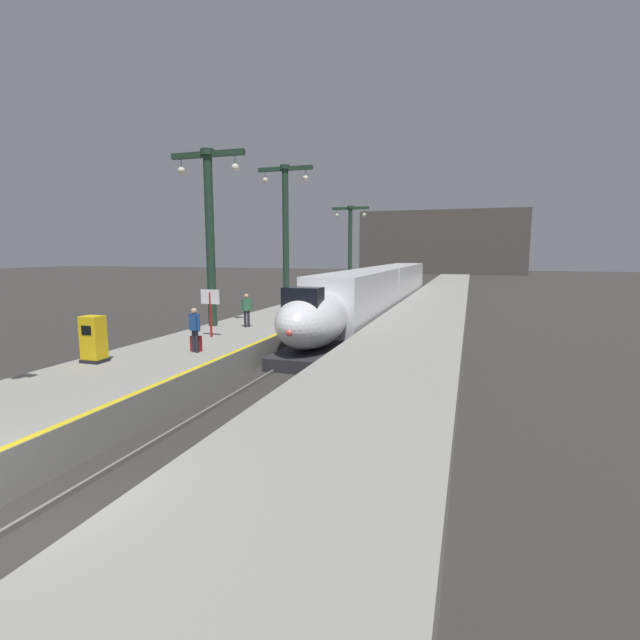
{
  "coord_description": "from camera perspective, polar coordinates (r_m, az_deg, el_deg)",
  "views": [
    {
      "loc": [
        6.66,
        -5.26,
        4.79
      ],
      "look_at": [
        0.32,
        14.48,
        1.8
      ],
      "focal_mm": 26.35,
      "sensor_mm": 36.0,
      "label": 1
    }
  ],
  "objects": [
    {
      "name": "rail_main_left",
      "position": [
        33.92,
        5.01,
        0.15
      ],
      "size": [
        0.08,
        110.0,
        0.12
      ],
      "primitive_type": "cube",
      "color": "slate",
      "rests_on": "ground"
    },
    {
      "name": "rail_main_right",
      "position": [
        33.62,
        7.5,
        0.04
      ],
      "size": [
        0.08,
        110.0,
        0.12
      ],
      "primitive_type": "cube",
      "color": "slate",
      "rests_on": "ground"
    },
    {
      "name": "passenger_near_edge",
      "position": [
        18.2,
        -14.99,
        -0.76
      ],
      "size": [
        0.55,
        0.33,
        1.69
      ],
      "color": "#23232D",
      "rests_on": "platform_left"
    },
    {
      "name": "highspeed_train_main",
      "position": [
        35.73,
        7.02,
        3.55
      ],
      "size": [
        2.92,
        37.48,
        3.6
      ],
      "color": "silver",
      "rests_on": "ground"
    },
    {
      "name": "platform_left",
      "position": [
        32.15,
        -1.82,
        0.57
      ],
      "size": [
        4.8,
        110.0,
        1.05
      ],
      "primitive_type": "cube",
      "color": "gray",
      "rests_on": "ground"
    },
    {
      "name": "platform_right",
      "position": [
        30.42,
        12.7,
        -0.06
      ],
      "size": [
        4.8,
        110.0,
        1.05
      ],
      "primitive_type": "cube",
      "color": "gray",
      "rests_on": "ground"
    },
    {
      "name": "station_column_distant",
      "position": [
        51.33,
        3.69,
        9.87
      ],
      "size": [
        4.0,
        0.68,
        8.67
      ],
      "color": "#1E3828",
      "rests_on": "platform_left"
    },
    {
      "name": "departure_info_board",
      "position": [
        21.3,
        -13.18,
        1.97
      ],
      "size": [
        0.9,
        0.1,
        2.12
      ],
      "color": "maroon",
      "rests_on": "platform_left"
    },
    {
      "name": "ticket_machine_yellow",
      "position": [
        17.83,
        -25.81,
        -2.3
      ],
      "size": [
        0.76,
        0.62,
        1.6
      ],
      "color": "yellow",
      "rests_on": "platform_left"
    },
    {
      "name": "rolling_suitcase",
      "position": [
        18.49,
        -14.82,
        -2.78
      ],
      "size": [
        0.4,
        0.22,
        0.98
      ],
      "color": "maroon",
      "rests_on": "platform_left"
    },
    {
      "name": "station_column_mid",
      "position": [
        24.56,
        -13.27,
        11.62
      ],
      "size": [
        4.0,
        0.68,
        8.75
      ],
      "color": "#1E3828",
      "rests_on": "platform_left"
    },
    {
      "name": "station_column_far",
      "position": [
        33.7,
        -4.2,
        11.71
      ],
      "size": [
        4.0,
        0.68,
        9.73
      ],
      "color": "#1E3828",
      "rests_on": "platform_left"
    },
    {
      "name": "passenger_far_waiting",
      "position": [
        23.86,
        -8.91,
        1.49
      ],
      "size": [
        0.45,
        0.42,
        1.69
      ],
      "color": "#23232D",
      "rests_on": "platform_left"
    },
    {
      "name": "terminus_back_wall",
      "position": [
        107.49,
        14.43,
        9.12
      ],
      "size": [
        36.0,
        2.0,
        14.0
      ],
      "primitive_type": "cube",
      "color": "#4C4742",
      "rests_on": "ground"
    },
    {
      "name": "platform_left_safety_stripe",
      "position": [
        31.39,
        2.1,
        1.36
      ],
      "size": [
        0.2,
        107.8,
        0.01
      ],
      "primitive_type": "cube",
      "color": "yellow",
      "rests_on": "platform_left"
    },
    {
      "name": "passenger_mid_platform",
      "position": [
        28.52,
        -1.33,
        2.67
      ],
      "size": [
        0.51,
        0.38,
        1.69
      ],
      "color": "#23232D",
      "rests_on": "platform_left"
    },
    {
      "name": "ground_plane",
      "position": [
        9.74,
        -31.74,
        -22.54
      ],
      "size": [
        260.0,
        260.0,
        0.0
      ],
      "primitive_type": "plane",
      "color": "#33302D"
    }
  ]
}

